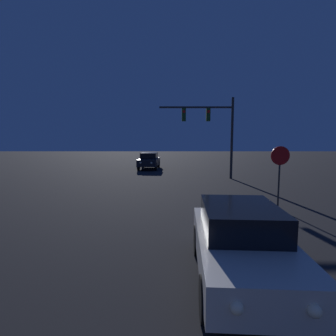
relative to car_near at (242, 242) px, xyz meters
name	(u,v)px	position (x,y,z in m)	size (l,w,h in m)	color
car_near	(242,242)	(0.00, 0.00, 0.00)	(1.97, 4.04, 1.52)	beige
car_far	(149,160)	(-3.26, 19.68, 0.00)	(1.98, 4.04, 1.52)	black
traffic_signal_mast	(213,124)	(1.67, 13.57, 3.05)	(5.21, 0.30, 5.72)	#2D2D2D
stop_sign	(280,165)	(3.00, 5.35, 1.00)	(0.75, 0.07, 2.56)	#2D2D2D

